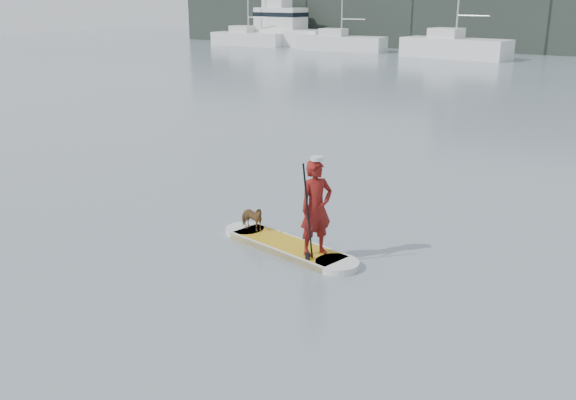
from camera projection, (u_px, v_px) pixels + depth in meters
The scene contains 10 objects.
ground at pixel (323, 358), 8.67m from camera, with size 140.00×140.00×0.00m, color slate.
paddleboard at pixel (288, 246), 12.37m from camera, with size 3.24×1.35×0.12m.
paddler at pixel (316, 208), 11.60m from camera, with size 0.65×0.43×1.78m, color maroon.
white_cap at pixel (317, 159), 11.31m from camera, with size 0.22×0.22×0.07m, color silver.
dog at pixel (251, 218), 12.97m from camera, with size 0.28×0.62×0.53m, color #56331D.
paddle at pixel (308, 225), 11.38m from camera, with size 0.10×0.30×2.00m.
sailboat_a at pixel (248, 38), 62.24m from camera, with size 7.47×2.76×10.65m.
sailboat_b at pixel (341, 42), 56.38m from camera, with size 7.95×2.91×11.60m.
sailboat_c at pixel (454, 46), 49.95m from camera, with size 8.67×3.89×12.02m.
motor_yacht_b at pixel (284, 28), 62.08m from camera, with size 9.17×4.02×5.86m.
Camera 1 is at (3.64, -6.70, 4.68)m, focal length 40.00 mm.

